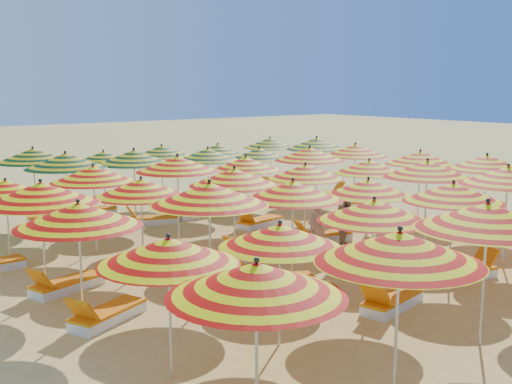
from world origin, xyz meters
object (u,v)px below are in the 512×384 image
at_px(umbrella_29, 355,150).
at_px(lounger_11, 321,236).
at_px(lounger_17, 247,204).
at_px(umbrella_33, 208,154).
at_px(lounger_20, 55,217).
at_px(lounger_23, 207,196).
at_px(lounger_7, 275,281).
at_px(lounger_8, 357,264).
at_px(umbrella_20, 234,177).
at_px(lounger_13, 259,222).
at_px(umbrella_9, 453,192).
at_px(umbrella_17, 487,162).
at_px(umbrella_14, 293,190).
at_px(umbrella_19, 141,188).
at_px(umbrella_27, 246,164).
at_px(lounger_3, 391,302).
at_px(umbrella_23, 420,158).
at_px(umbrella_26, 178,164).
at_px(lounger_10, 253,252).
at_px(umbrella_24, 6,189).
at_px(umbrella_21, 305,172).
at_px(lounger_15, 151,219).
at_px(lounger_16, 197,213).
at_px(umbrella_10, 508,176).
at_px(lounger_21, 91,210).
at_px(umbrella_8, 374,211).
at_px(umbrella_35, 317,144).
at_px(umbrella_37, 33,156).
at_px(umbrella_1, 399,247).
at_px(umbrella_18, 41,193).
at_px(lounger_18, 324,195).
at_px(lounger_24, 277,187).
at_px(umbrella_15, 368,187).
at_px(umbrella_12, 78,215).
at_px(umbrella_32, 134,157).
at_px(lounger_14, 367,203).
at_px(umbrella_2, 487,216).
at_px(umbrella_16, 427,169).
at_px(umbrella_13, 209,194).
at_px(umbrella_40, 218,149).
at_px(lounger_4, 464,272).
at_px(lounger_22, 179,200).
at_px(umbrella_0, 256,280).
at_px(umbrella_41, 270,143).
at_px(umbrella_25, 93,174).
at_px(umbrella_38, 103,157).
at_px(umbrella_39, 162,151).
at_px(beachgoer_a, 318,228).

height_order(umbrella_29, lounger_11, umbrella_29).
bearing_deg(lounger_17, umbrella_33, -15.12).
height_order(lounger_20, lounger_23, same).
distance_m(lounger_7, lounger_8, 2.52).
height_order(umbrella_20, lounger_13, umbrella_20).
relative_size(umbrella_9, umbrella_17, 1.10).
relative_size(umbrella_14, umbrella_19, 1.02).
relative_size(umbrella_27, lounger_3, 1.33).
bearing_deg(umbrella_23, umbrella_26, 162.51).
bearing_deg(lounger_10, umbrella_24, -34.09).
height_order(umbrella_21, lounger_11, umbrella_21).
height_order(lounger_7, lounger_15, same).
distance_m(lounger_7, lounger_16, 8.30).
relative_size(umbrella_10, lounger_21, 1.56).
relative_size(umbrella_8, umbrella_35, 0.87).
height_order(umbrella_37, lounger_15, umbrella_37).
relative_size(umbrella_1, umbrella_19, 0.91).
height_order(umbrella_17, umbrella_18, umbrella_18).
xyz_separation_m(lounger_18, lounger_24, (-0.20, 2.77, 0.00)).
bearing_deg(umbrella_19, umbrella_15, -30.48).
xyz_separation_m(umbrella_12, lounger_24, (13.29, 10.33, -2.07)).
relative_size(lounger_21, lounger_23, 1.00).
xyz_separation_m(umbrella_32, lounger_14, (8.45, -2.49, -2.13)).
xyz_separation_m(umbrella_1, umbrella_23, (10.39, 7.81, -0.13)).
bearing_deg(umbrella_2, umbrella_18, 125.88).
bearing_deg(lounger_11, lounger_7, 53.56).
bearing_deg(umbrella_16, umbrella_13, 179.94).
relative_size(umbrella_27, umbrella_40, 1.05).
bearing_deg(umbrella_35, lounger_10, -143.68).
relative_size(umbrella_23, lounger_8, 1.43).
bearing_deg(lounger_4, lounger_20, 125.71).
bearing_deg(lounger_4, umbrella_2, -129.69).
bearing_deg(umbrella_24, lounger_22, 31.74).
bearing_deg(umbrella_10, lounger_18, 72.45).
xyz_separation_m(umbrella_8, lounger_18, (8.47, 10.30, -1.98)).
relative_size(umbrella_27, lounger_13, 1.33).
bearing_deg(lounger_18, lounger_20, -169.73).
relative_size(umbrella_24, lounger_3, 1.50).
xyz_separation_m(umbrella_0, umbrella_10, (10.07, 2.65, 0.15)).
bearing_deg(umbrella_41, umbrella_14, -126.49).
distance_m(umbrella_25, umbrella_26, 2.52).
distance_m(lounger_21, lounger_22, 3.59).
xyz_separation_m(umbrella_38, umbrella_39, (2.39, -0.00, 0.07)).
distance_m(lounger_8, lounger_22, 10.61).
height_order(umbrella_1, lounger_13, umbrella_1).
height_order(umbrella_21, umbrella_41, umbrella_41).
relative_size(umbrella_2, umbrella_12, 0.93).
xyz_separation_m(umbrella_17, umbrella_18, (-12.96, 2.31, 0.08)).
bearing_deg(umbrella_15, umbrella_38, 102.46).
distance_m(umbrella_38, beachgoer_a, 9.42).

